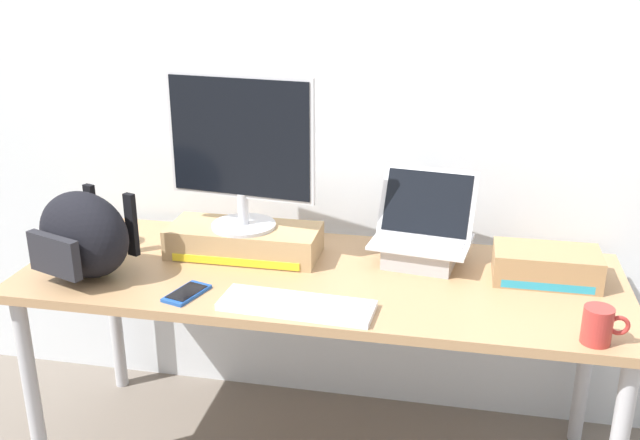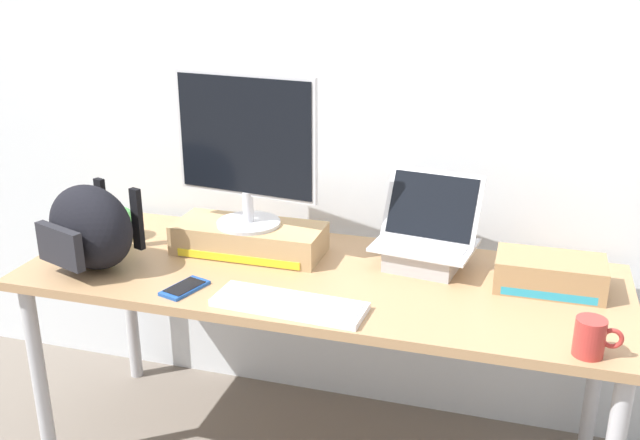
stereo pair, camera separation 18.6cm
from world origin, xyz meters
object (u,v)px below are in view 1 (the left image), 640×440
(plush_toy, at_px, (107,229))
(cell_phone, at_px, (187,293))
(messenger_backpack, at_px, (83,235))
(coffee_mug, at_px, (598,325))
(toner_box_yellow, at_px, (244,241))
(open_laptop, at_px, (422,244))
(toner_box_cyan, at_px, (546,265))
(external_keyboard, at_px, (297,305))
(desktop_monitor, at_px, (241,149))

(plush_toy, bearing_deg, cell_phone, -37.99)
(messenger_backpack, height_order, coffee_mug, messenger_backpack)
(toner_box_yellow, bearing_deg, messenger_backpack, -149.10)
(open_laptop, relative_size, cell_phone, 2.07)
(open_laptop, relative_size, messenger_backpack, 0.91)
(toner_box_cyan, bearing_deg, external_keyboard, -154.34)
(coffee_mug, bearing_deg, messenger_backpack, 175.31)
(desktop_monitor, distance_m, external_keyboard, 0.57)
(open_laptop, bearing_deg, messenger_backpack, -154.64)
(coffee_mug, bearing_deg, open_laptop, 137.76)
(toner_box_yellow, bearing_deg, cell_phone, -103.26)
(desktop_monitor, distance_m, coffee_mug, 1.18)
(messenger_backpack, relative_size, cell_phone, 2.28)
(toner_box_yellow, bearing_deg, plush_toy, -178.99)
(desktop_monitor, height_order, plush_toy, desktop_monitor)
(toner_box_yellow, distance_m, plush_toy, 0.49)
(external_keyboard, xyz_separation_m, cell_phone, (-0.34, 0.02, -0.01))
(coffee_mug, distance_m, toner_box_cyan, 0.39)
(external_keyboard, bearing_deg, messenger_backpack, 175.74)
(messenger_backpack, height_order, plush_toy, messenger_backpack)
(cell_phone, height_order, toner_box_cyan, toner_box_cyan)
(desktop_monitor, height_order, cell_phone, desktop_monitor)
(open_laptop, distance_m, toner_box_cyan, 0.39)
(toner_box_cyan, bearing_deg, coffee_mug, -75.27)
(external_keyboard, xyz_separation_m, plush_toy, (-0.75, 0.34, 0.05))
(open_laptop, bearing_deg, external_keyboard, -120.24)
(external_keyboard, relative_size, cell_phone, 2.72)
(toner_box_yellow, xyz_separation_m, coffee_mug, (1.07, -0.38, 0.00))
(toner_box_yellow, distance_m, open_laptop, 0.59)
(messenger_backpack, xyz_separation_m, plush_toy, (-0.06, 0.25, -0.08))
(messenger_backpack, bearing_deg, cell_phone, 8.85)
(desktop_monitor, height_order, toner_box_cyan, desktop_monitor)
(messenger_backpack, relative_size, coffee_mug, 3.16)
(toner_box_yellow, bearing_deg, open_laptop, 5.44)
(external_keyboard, bearing_deg, desktop_monitor, 130.09)
(cell_phone, distance_m, toner_box_cyan, 1.10)
(desktop_monitor, xyz_separation_m, open_laptop, (0.59, 0.06, -0.30))
(desktop_monitor, relative_size, external_keyboard, 1.12)
(messenger_backpack, distance_m, cell_phone, 0.39)
(open_laptop, distance_m, external_keyboard, 0.53)
(toner_box_yellow, height_order, toner_box_cyan, same)
(toner_box_yellow, bearing_deg, toner_box_cyan, -0.68)
(coffee_mug, bearing_deg, external_keyboard, 177.80)
(cell_phone, bearing_deg, toner_box_cyan, 33.74)
(messenger_backpack, height_order, cell_phone, messenger_backpack)
(coffee_mug, xyz_separation_m, cell_phone, (-1.15, 0.05, -0.04))
(coffee_mug, relative_size, plush_toy, 1.03)
(external_keyboard, bearing_deg, toner_box_yellow, 129.98)
(external_keyboard, xyz_separation_m, coffee_mug, (0.81, -0.03, 0.04))
(toner_box_yellow, height_order, open_laptop, open_laptop)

